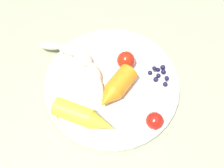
# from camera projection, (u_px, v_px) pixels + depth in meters

# --- Properties ---
(ground_plane) EXTENTS (6.00, 6.00, 0.00)m
(ground_plane) POSITION_uv_depth(u_px,v_px,m) (105.00, 151.00, 1.31)
(ground_plane) COLOR gray
(dining_table) EXTENTS (1.14, 0.85, 0.75)m
(dining_table) POSITION_uv_depth(u_px,v_px,m) (100.00, 90.00, 0.72)
(dining_table) COLOR gray
(dining_table) RESTS_ON ground_plane
(plate) EXTENTS (0.30, 0.30, 0.02)m
(plate) POSITION_uv_depth(u_px,v_px,m) (112.00, 85.00, 0.62)
(plate) COLOR white
(plate) RESTS_ON dining_table
(banana) EXTENTS (0.15, 0.16, 0.03)m
(banana) POSITION_uv_depth(u_px,v_px,m) (80.00, 61.00, 0.63)
(banana) COLOR beige
(banana) RESTS_ON plate
(carrot_orange) EXTENTS (0.10, 0.10, 0.04)m
(carrot_orange) POSITION_uv_depth(u_px,v_px,m) (116.00, 88.00, 0.59)
(carrot_orange) COLOR orange
(carrot_orange) RESTS_ON plate
(carrot_yellow) EXTENTS (0.14, 0.09, 0.04)m
(carrot_yellow) POSITION_uv_depth(u_px,v_px,m) (85.00, 117.00, 0.56)
(carrot_yellow) COLOR yellow
(carrot_yellow) RESTS_ON plate
(blueberry_pile) EXTENTS (0.04, 0.05, 0.02)m
(blueberry_pile) POSITION_uv_depth(u_px,v_px,m) (160.00, 74.00, 0.62)
(blueberry_pile) COLOR #191638
(blueberry_pile) RESTS_ON plate
(tomato_near) EXTENTS (0.04, 0.04, 0.04)m
(tomato_near) POSITION_uv_depth(u_px,v_px,m) (126.00, 60.00, 0.62)
(tomato_near) COLOR red
(tomato_near) RESTS_ON plate
(tomato_mid) EXTENTS (0.04, 0.04, 0.04)m
(tomato_mid) POSITION_uv_depth(u_px,v_px,m) (155.00, 121.00, 0.56)
(tomato_mid) COLOR red
(tomato_mid) RESTS_ON plate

